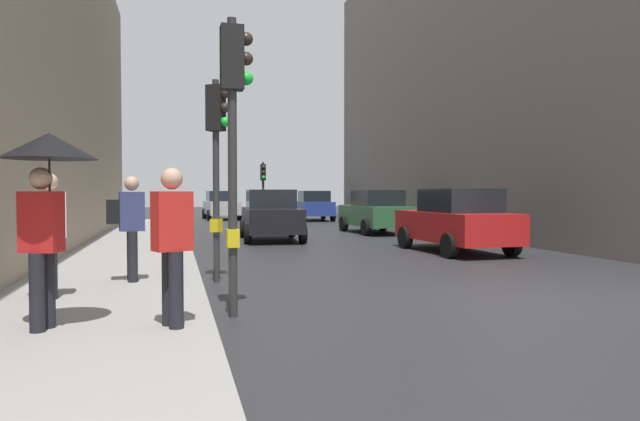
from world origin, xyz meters
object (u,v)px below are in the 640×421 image
Objects in this scene: traffic_light_near_left at (234,112)px; car_blue_van at (313,206)px; pedestrian_with_umbrella at (47,176)px; pedestrian_with_grey_backpack at (129,222)px; car_silver_hatchback at (221,205)px; car_green_estate at (376,212)px; traffic_light_far_median at (263,182)px; car_red_sedan at (456,221)px; pedestrian_in_red_jacket at (172,240)px; pedestrian_with_black_backpack at (46,228)px; traffic_light_near_right at (217,143)px; car_dark_suv at (271,215)px.

traffic_light_near_left is 0.92× the size of car_blue_van.
pedestrian_with_umbrella is 1.21× the size of pedestrian_with_grey_backpack.
car_silver_hatchback and car_green_estate have the same top height.
car_green_estate is at bearing 58.94° from pedestrian_with_umbrella.
traffic_light_far_median is 19.95m from pedestrian_with_grey_backpack.
car_red_sedan is 2.40× the size of pedestrian_with_grey_backpack.
traffic_light_near_left reaches higher than car_green_estate.
car_silver_hatchback is 2.42× the size of pedestrian_with_grey_backpack.
pedestrian_in_red_jacket is at bearing -133.80° from car_red_sedan.
car_green_estate is 2.40× the size of pedestrian_with_black_backpack.
pedestrian_with_umbrella reaches higher than pedestrian_in_red_jacket.
traffic_light_near_right is 25.31m from car_silver_hatchback.
traffic_light_far_median is at bearing 83.05° from car_dark_suv.
traffic_light_far_median is at bearing 78.94° from pedestrian_in_red_jacket.
pedestrian_in_red_jacket is at bearing -100.80° from traffic_light_near_right.
car_dark_suv is at bearing -96.95° from traffic_light_far_median.
car_silver_hatchback is at bearing 85.90° from traffic_light_near_left.
pedestrian_in_red_jacket is (-7.60, -7.92, 0.25)m from car_red_sedan.
traffic_light_far_median is 15.26m from car_red_sedan.
pedestrian_with_grey_backpack is 1.00× the size of pedestrian_in_red_jacket.
traffic_light_far_median reaches higher than car_dark_suv.
traffic_light_near_left is 1.85× the size of pedestrian_with_umbrella.
pedestrian_with_grey_backpack is at bearing 121.57° from traffic_light_near_left.
traffic_light_near_right is 0.88× the size of car_green_estate.
pedestrian_with_umbrella is 1.50m from pedestrian_in_red_jacket.
car_dark_suv is at bearing -109.46° from car_blue_van.
car_red_sedan is (6.80, 6.83, -1.84)m from traffic_light_near_left.
pedestrian_with_black_backpack is 1.00× the size of pedestrian_in_red_jacket.
traffic_light_far_median reaches higher than car_blue_van.
traffic_light_far_median is (3.66, 21.70, -0.50)m from traffic_light_near_left.
traffic_light_far_median is 1.51× the size of pedestrian_with_umbrella.
pedestrian_with_black_backpack reaches higher than car_silver_hatchback.
car_red_sedan is 11.85m from pedestrian_with_umbrella.
pedestrian_with_black_backpack is (-9.33, -5.70, 0.29)m from car_red_sedan.
car_dark_suv is 6.85m from car_red_sedan.
car_dark_suv is 13.90m from pedestrian_with_umbrella.
traffic_light_near_left is 22.01m from traffic_light_far_median.
traffic_light_near_right is at bearing -94.61° from car_silver_hatchback.
pedestrian_with_black_backpack is (-9.72, -13.39, 0.29)m from car_green_estate.
car_blue_van is 14.33m from car_dark_suv.
pedestrian_with_grey_backpack is at bearing -97.81° from car_silver_hatchback.
car_silver_hatchback is at bearing 102.57° from car_red_sedan.
car_blue_van and car_dark_suv have the same top height.
pedestrian_with_umbrella reaches higher than pedestrian_with_grey_backpack.
car_green_estate is 1.99× the size of pedestrian_with_umbrella.
traffic_light_near_left reaches higher than traffic_light_near_right.
traffic_light_far_median is at bearing 74.96° from pedestrian_with_grey_backpack.
pedestrian_with_umbrella is at bearing -117.75° from traffic_light_near_right.
car_red_sedan is (3.14, -14.88, -1.35)m from traffic_light_far_median.
pedestrian_in_red_jacket reaches higher than car_blue_van.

